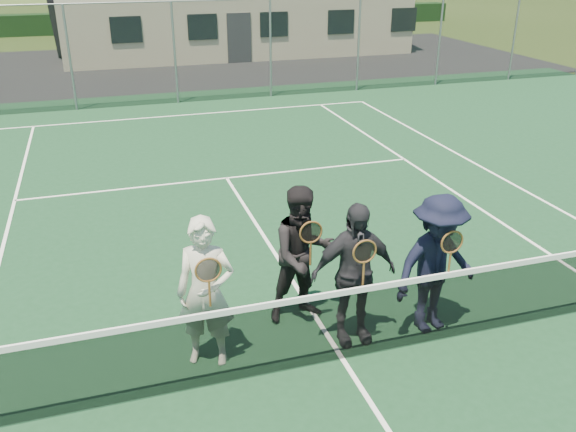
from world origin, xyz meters
name	(u,v)px	position (x,y,z in m)	size (l,w,h in m)	color
ground	(155,67)	(0.00, 20.00, 0.00)	(220.00, 220.00, 0.00)	#2E4017
court_surface	(342,360)	(0.00, 0.00, 0.01)	(30.00, 30.00, 0.02)	#14381E
tarmac_carpark	(50,73)	(-4.00, 20.00, 0.01)	(40.00, 12.00, 0.01)	black
hedge_row	(132,21)	(0.00, 32.00, 0.55)	(40.00, 1.20, 1.10)	black
court_markings	(342,359)	(0.00, 0.00, 0.02)	(11.03, 23.83, 0.01)	white
tennis_net	(344,322)	(0.00, 0.00, 0.54)	(11.68, 0.08, 1.10)	slate
perimeter_fence	(175,53)	(0.00, 13.50, 1.52)	(30.07, 0.07, 3.02)	slate
player_a	(206,293)	(-1.48, 0.47, 0.92)	(0.77, 0.63, 1.80)	beige
player_b	(303,254)	(-0.15, 1.02, 0.92)	(0.91, 0.73, 1.80)	black
player_c	(353,274)	(0.25, 0.37, 0.92)	(1.07, 0.52, 1.80)	#232329
player_d	(436,264)	(1.31, 0.28, 0.92)	(1.27, 0.87, 1.80)	black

